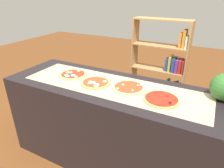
{
  "coord_description": "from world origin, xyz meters",
  "views": [
    {
      "loc": [
        0.81,
        -1.55,
        1.79
      ],
      "look_at": [
        0.0,
        0.0,
        0.97
      ],
      "focal_mm": 31.89,
      "sensor_mm": 36.0,
      "label": 1
    }
  ],
  "objects_px": {
    "pizza_mozzarella_1": "(96,83)",
    "pizza_mushroom_2": "(129,87)",
    "pizza_mozzarella_0": "(73,74)",
    "bookshelf": "(165,75)",
    "pizza_pepperoni_3": "(161,99)"
  },
  "relations": [
    {
      "from": "pizza_mozzarella_0",
      "to": "pizza_mozzarella_1",
      "type": "relative_size",
      "value": 1.01
    },
    {
      "from": "pizza_mozzarella_0",
      "to": "pizza_mozzarella_1",
      "type": "xyz_separation_m",
      "value": [
        0.33,
        -0.07,
        0.0
      ]
    },
    {
      "from": "pizza_mushroom_2",
      "to": "bookshelf",
      "type": "xyz_separation_m",
      "value": [
        0.08,
        1.22,
        -0.3
      ]
    },
    {
      "from": "bookshelf",
      "to": "pizza_mozzarella_1",
      "type": "bearing_deg",
      "value": -107.91
    },
    {
      "from": "pizza_mozzarella_0",
      "to": "bookshelf",
      "type": "relative_size",
      "value": 0.21
    },
    {
      "from": "pizza_pepperoni_3",
      "to": "pizza_mushroom_2",
      "type": "bearing_deg",
      "value": 166.52
    },
    {
      "from": "pizza_mozzarella_1",
      "to": "pizza_mushroom_2",
      "type": "height_order",
      "value": "pizza_mushroom_2"
    },
    {
      "from": "pizza_mozzarella_1",
      "to": "pizza_pepperoni_3",
      "type": "relative_size",
      "value": 0.98
    },
    {
      "from": "pizza_mozzarella_1",
      "to": "bookshelf",
      "type": "bearing_deg",
      "value": 72.09
    },
    {
      "from": "pizza_mozzarella_0",
      "to": "pizza_pepperoni_3",
      "type": "relative_size",
      "value": 0.99
    },
    {
      "from": "pizza_pepperoni_3",
      "to": "pizza_mozzarella_1",
      "type": "bearing_deg",
      "value": 177.7
    },
    {
      "from": "pizza_mozzarella_1",
      "to": "pizza_pepperoni_3",
      "type": "distance_m",
      "value": 0.67
    },
    {
      "from": "pizza_mozzarella_0",
      "to": "pizza_mushroom_2",
      "type": "bearing_deg",
      "value": -1.65
    },
    {
      "from": "pizza_mushroom_2",
      "to": "pizza_mozzarella_1",
      "type": "bearing_deg",
      "value": -170.93
    },
    {
      "from": "pizza_mozzarella_0",
      "to": "bookshelf",
      "type": "xyz_separation_m",
      "value": [
        0.74,
        1.2,
        -0.3
      ]
    }
  ]
}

